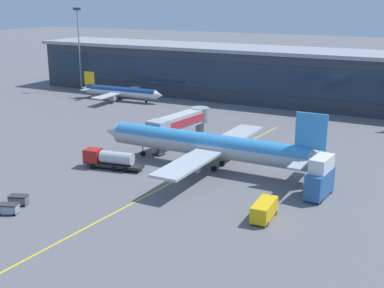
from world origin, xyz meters
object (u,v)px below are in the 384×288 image
baggage_cart_0 (9,209)px  baggage_cart_1 (19,200)px  main_airliner (208,145)px  catering_lift (320,178)px  commuter_jet_far (121,92)px  fuel_tanker (109,159)px  lavatory_truck (264,210)px

baggage_cart_0 → baggage_cart_1: same height
main_airliner → baggage_cart_1: 33.14m
catering_lift → commuter_jet_far: commuter_jet_far is taller
main_airliner → catering_lift: 21.61m
fuel_tanker → commuter_jet_far: 62.29m
lavatory_truck → baggage_cart_1: (-33.31, -11.90, -0.64)m
catering_lift → fuel_tanker: bearing=-173.6°
main_airliner → lavatory_truck: size_ratio=7.58×
main_airliner → baggage_cart_1: bearing=-120.7°
fuel_tanker → catering_lift: bearing=6.4°
fuel_tanker → commuter_jet_far: size_ratio=0.39×
baggage_cart_0 → fuel_tanker: bearing=88.6°
lavatory_truck → baggage_cart_1: lavatory_truck is taller
fuel_tanker → catering_lift: catering_lift is taller
commuter_jet_far → main_airliner: bearing=-40.9°
fuel_tanker → baggage_cart_0: bearing=-91.4°
baggage_cart_0 → commuter_jet_far: size_ratio=0.11×
baggage_cart_1 → fuel_tanker: bearing=84.9°
fuel_tanker → catering_lift: size_ratio=1.58×
fuel_tanker → baggage_cart_0: (-0.56, -22.54, -0.96)m
main_airliner → lavatory_truck: 23.45m
commuter_jet_far → baggage_cart_0: bearing=-65.4°
main_airliner → catering_lift: main_airliner is taller
baggage_cart_0 → commuter_jet_far: 81.78m
catering_lift → lavatory_truck: size_ratio=1.18×
lavatory_truck → baggage_cart_0: 35.40m
baggage_cart_0 → commuter_jet_far: bearing=114.6°
fuel_tanker → lavatory_truck: 32.48m
main_airliner → commuter_jet_far: (-49.69, 43.00, -1.46)m
lavatory_truck → commuter_jet_far: size_ratio=0.21×
main_airliner → fuel_tanker: main_airliner is taller
fuel_tanker → main_airliner: bearing=30.2°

